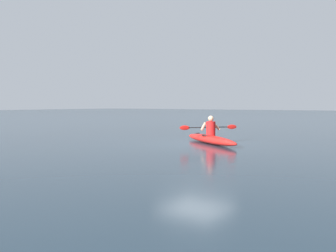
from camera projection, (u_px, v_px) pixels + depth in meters
The scene contains 3 objects.
ground_plane at pixel (196, 144), 16.11m from camera, with size 160.00×160.00×0.00m, color #233847.
kayak at pixel (210, 139), 16.24m from camera, with size 3.80×2.94×0.32m.
kayaker at pixel (211, 127), 16.20m from camera, with size 1.40×1.93×0.74m.
Camera 1 is at (-8.65, 13.57, 1.51)m, focal length 46.14 mm.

